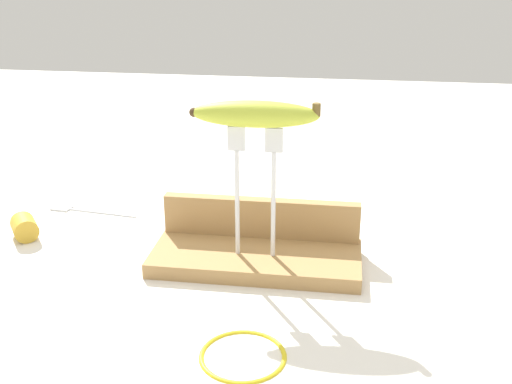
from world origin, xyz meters
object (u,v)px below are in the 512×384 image
object	(u,v)px
fork_stand_center	(255,181)
fork_fallen_near	(82,209)
banana_raised_center	(255,114)
wire_coil	(243,354)
banana_chunk_near	(24,227)

from	to	relation	value
fork_stand_center	fork_fallen_near	bearing A→B (deg)	154.06
fork_stand_center	fork_fallen_near	size ratio (longest dim) A/B	1.17
fork_stand_center	banana_raised_center	distance (m)	0.10
fork_fallen_near	wire_coil	world-z (taller)	same
banana_raised_center	wire_coil	size ratio (longest dim) A/B	1.74
banana_raised_center	fork_stand_center	bearing A→B (deg)	1.66
fork_stand_center	banana_raised_center	world-z (taller)	banana_raised_center
fork_stand_center	banana_chunk_near	world-z (taller)	fork_stand_center
banana_chunk_near	wire_coil	bearing A→B (deg)	-33.06
fork_stand_center	fork_fallen_near	world-z (taller)	fork_stand_center
fork_stand_center	banana_chunk_near	bearing A→B (deg)	173.04
fork_fallen_near	banana_chunk_near	xyz separation A→B (m)	(-0.05, -0.12, 0.02)
banana_raised_center	fork_fallen_near	size ratio (longest dim) A/B	1.09
fork_fallen_near	wire_coil	xyz separation A→B (m)	(0.37, -0.40, -0.00)
fork_fallen_near	banana_chunk_near	world-z (taller)	banana_chunk_near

